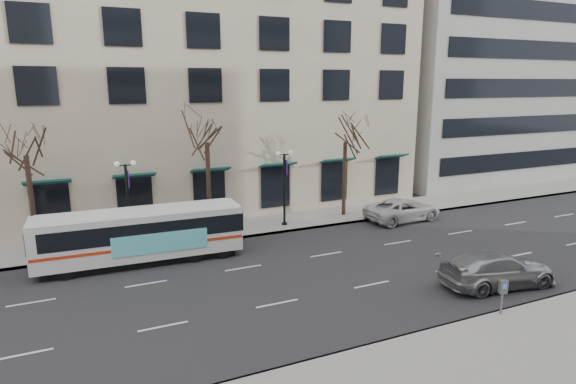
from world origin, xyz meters
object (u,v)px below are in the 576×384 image
lamp_post_left (128,199)px  lamp_post_right (284,185)px  tree_far_right (346,129)px  pay_station (503,290)px  white_pickup (403,210)px  tree_far_left (24,138)px  city_bus (142,234)px  silver_car (498,269)px  tree_far_mid (206,127)px

lamp_post_left → lamp_post_right: 10.00m
tree_far_right → pay_station: bearing=-96.9°
pay_station → tree_far_right: bearing=102.8°
white_pickup → pay_station: pay_station is taller
tree_far_left → lamp_post_left: tree_far_left is taller
tree_far_right → lamp_post_left: bearing=-177.7°
lamp_post_right → white_pickup: (8.30, -2.00, -2.16)m
city_bus → tree_far_right: bearing=15.4°
pay_station → silver_car: bearing=65.3°
lamp_post_right → white_pickup: size_ratio=0.92×
tree_far_left → white_pickup: 24.18m
lamp_post_right → white_pickup: lamp_post_right is taller
tree_far_left → tree_far_mid: tree_far_mid is taller
lamp_post_right → silver_car: (5.43, -13.06, -2.11)m
pay_station → lamp_post_right: bearing=120.9°
city_bus → lamp_post_right: bearing=18.5°
silver_car → pay_station: bearing=143.3°
city_bus → tree_far_left: bearing=149.4°
tree_far_right → lamp_post_left: (-14.99, -0.60, -3.48)m
tree_far_left → tree_far_right: tree_far_left is taller
tree_far_left → silver_car: bearing=-33.7°
tree_far_left → tree_far_mid: bearing=0.0°
tree_far_mid → pay_station: (8.04, -16.10, -5.68)m
tree_far_mid → city_bus: tree_far_mid is taller
city_bus → silver_car: size_ratio=1.90×
tree_far_mid → lamp_post_right: 6.41m
lamp_post_left → city_bus: 3.15m
tree_far_mid → silver_car: size_ratio=1.49×
tree_far_mid → city_bus: size_ratio=0.78×
tree_far_left → pay_station: (18.04, -16.10, -5.47)m
lamp_post_left → silver_car: size_ratio=0.91×
tree_far_right → lamp_post_right: size_ratio=1.55×
silver_car → lamp_post_left: bearing=57.5°
tree_far_mid → silver_car: tree_far_mid is taller
tree_far_right → silver_car: 14.76m
city_bus → white_pickup: size_ratio=1.93×
tree_far_right → city_bus: (-14.67, -3.43, -4.82)m
lamp_post_left → lamp_post_right: (10.00, 0.00, 0.00)m
white_pickup → pay_station: 14.50m
lamp_post_left → city_bus: (0.32, -2.83, -1.34)m
city_bus → silver_car: city_bus is taller
tree_far_right → lamp_post_right: (-4.99, -0.60, -3.48)m
tree_far_right → silver_car: size_ratio=1.40×
tree_far_left → city_bus: bearing=-32.8°
tree_far_left → lamp_post_right: 15.48m
city_bus → silver_car: bearing=-31.9°
lamp_post_left → pay_station: (13.03, -15.50, -1.72)m
tree_far_left → silver_car: size_ratio=1.45×
tree_far_mid → pay_station: 18.87m
white_pickup → pay_station: size_ratio=3.79×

